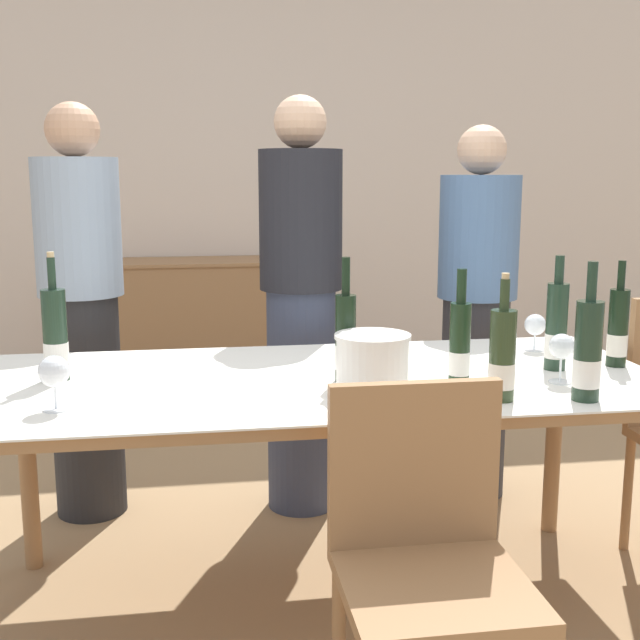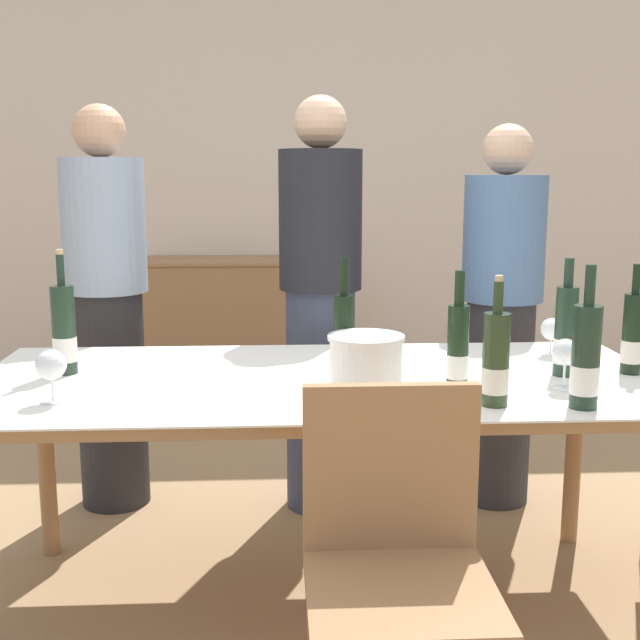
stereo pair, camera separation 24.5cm
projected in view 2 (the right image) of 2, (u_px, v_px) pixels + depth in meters
The scene contains 19 objects.
ground_plane at pixel (320, 600), 2.62m from camera, with size 12.00×12.00×0.00m, color #A37F56.
back_wall at pixel (296, 169), 5.21m from camera, with size 8.00×0.10×2.80m.
sideboard_cabinet at pixel (234, 325), 5.08m from camera, with size 1.15×0.46×0.85m.
dining_table at pixel (320, 396), 2.50m from camera, with size 2.12×0.95×0.75m.
ice_bucket at pixel (366, 363), 2.27m from camera, with size 0.22×0.22×0.17m.
wine_bottle_0 at pixel (64, 332), 2.51m from camera, with size 0.07×0.07×0.39m.
wine_bottle_1 at pixel (496, 362), 2.16m from camera, with size 0.07×0.07×0.36m.
wine_bottle_2 at pixel (566, 333), 2.48m from camera, with size 0.07×0.07×0.37m.
wine_bottle_3 at pixel (344, 340), 2.41m from camera, with size 0.06×0.06×0.38m.
wine_bottle_4 at pixel (586, 359), 2.14m from camera, with size 0.08×0.08×0.39m.
wine_bottle_5 at pixel (633, 336), 2.51m from camera, with size 0.07×0.07×0.35m.
wine_bottle_6 at pixel (458, 348), 2.32m from camera, with size 0.06×0.06×0.35m.
wine_glass_0 at pixel (551, 331), 2.77m from camera, with size 0.08×0.08×0.13m.
wine_glass_1 at pixel (51, 366), 2.19m from camera, with size 0.08×0.08×0.15m.
wine_glass_2 at pixel (565, 354), 2.33m from camera, with size 0.08×0.08×0.15m.
chair_near_front at pixel (396, 551), 1.84m from camera, with size 0.42×0.42×0.89m.
person_host at pixel (108, 311), 3.26m from camera, with size 0.33×0.33×1.64m.
person_guest_left at pixel (320, 308), 3.23m from camera, with size 0.33×0.33×1.67m.
person_guest_right at pixel (501, 319), 3.30m from camera, with size 0.33×0.33×1.57m.
Camera 2 is at (-0.13, -2.41, 1.38)m, focal length 45.00 mm.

